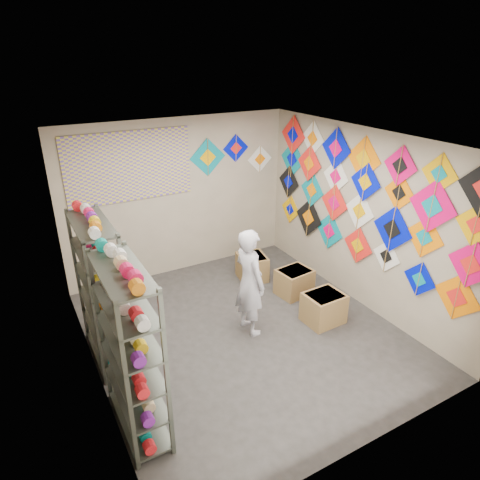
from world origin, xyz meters
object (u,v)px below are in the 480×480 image
shelf_rack_back (101,292)px  shopkeeper (250,282)px  carton_a (324,308)px  carton_c (252,267)px  carton_b (294,282)px  shelf_rack_front (131,352)px

shelf_rack_back → shopkeeper: shelf_rack_back is taller
carton_a → carton_c: size_ratio=1.09×
shelf_rack_back → carton_c: shelf_rack_back is taller
carton_b → carton_c: 0.85m
shopkeeper → carton_a: shopkeeper is taller
shelf_rack_back → carton_a: shelf_rack_back is taller
carton_b → carton_c: (-0.34, 0.78, 0.00)m
shopkeeper → carton_a: 1.24m
carton_b → shopkeeper: bearing=-163.5°
carton_a → carton_c: bearing=96.9°
shelf_rack_front → carton_c: shelf_rack_front is taller
shopkeeper → carton_b: (1.13, 0.48, -0.56)m
shopkeeper → carton_b: shopkeeper is taller
shelf_rack_back → carton_a: (2.93, -0.78, -0.72)m
shopkeeper → carton_c: 1.60m
carton_a → carton_c: 1.64m
shelf_rack_front → shopkeeper: shelf_rack_front is taller
carton_a → carton_b: 0.85m
shelf_rack_back → shopkeeper: bearing=-12.6°
shopkeeper → carton_b: 1.35m
shopkeeper → shelf_rack_back: bearing=72.7°
carton_c → shelf_rack_front: bearing=-130.6°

